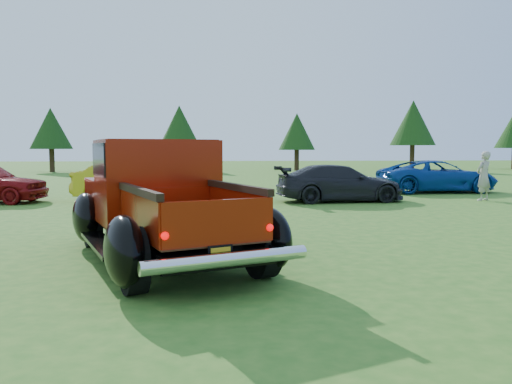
% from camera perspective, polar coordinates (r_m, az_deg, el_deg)
% --- Properties ---
extents(ground, '(120.00, 120.00, 0.00)m').
position_cam_1_polar(ground, '(8.30, -0.88, -6.78)').
color(ground, '#2D651D').
rests_on(ground, ground).
extents(tree_west, '(2.94, 2.94, 4.60)m').
position_cam_1_polar(tree_west, '(38.84, -22.40, 6.71)').
color(tree_west, '#332114').
rests_on(tree_west, ground).
extents(tree_mid_left, '(3.20, 3.20, 5.00)m').
position_cam_1_polar(tree_mid_left, '(39.21, -8.75, 7.41)').
color(tree_mid_left, '#332114').
rests_on(tree_mid_left, ground).
extents(tree_mid_right, '(2.82, 2.82, 4.40)m').
position_cam_1_polar(tree_mid_right, '(38.69, 4.69, 6.88)').
color(tree_mid_right, '#332114').
rests_on(tree_mid_right, ground).
extents(tree_east, '(3.46, 3.46, 5.40)m').
position_cam_1_polar(tree_east, '(40.76, 17.50, 7.53)').
color(tree_east, '#332114').
rests_on(tree_east, ground).
extents(pickup_truck, '(3.68, 5.25, 1.83)m').
position_cam_1_polar(pickup_truck, '(8.02, -11.16, -0.99)').
color(pickup_truck, black).
rests_on(pickup_truck, ground).
extents(show_car_yellow, '(4.19, 1.86, 1.34)m').
position_cam_1_polar(show_car_yellow, '(16.43, -13.14, 1.29)').
color(show_car_yellow, gold).
rests_on(show_car_yellow, ground).
extents(show_car_grey, '(4.16, 1.92, 1.18)m').
position_cam_1_polar(show_car_grey, '(16.17, 9.54, 1.01)').
color(show_car_grey, black).
rests_on(show_car_grey, ground).
extents(show_car_blue, '(4.49, 2.14, 1.24)m').
position_cam_1_polar(show_car_blue, '(20.55, 19.99, 1.70)').
color(show_car_blue, navy).
rests_on(show_car_blue, ground).
extents(spectator, '(0.70, 0.61, 1.60)m').
position_cam_1_polar(spectator, '(17.76, 24.57, 1.67)').
color(spectator, '#A59C8F').
rests_on(spectator, ground).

